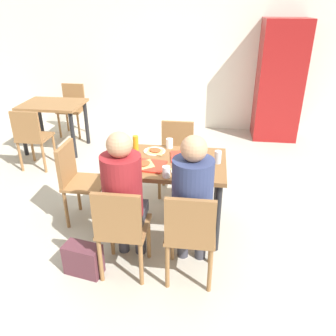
{
  "coord_description": "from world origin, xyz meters",
  "views": [
    {
      "loc": [
        0.39,
        -2.96,
        2.13
      ],
      "look_at": [
        0.0,
        0.0,
        0.67
      ],
      "focal_mm": 36.68,
      "sensor_mm": 36.0,
      "label": 1
    }
  ],
  "objects_px": {
    "background_chair_near": "(31,135)",
    "person_in_brown_jacket": "(192,196)",
    "pizza_slice_c": "(155,151)",
    "drink_fridge": "(279,81)",
    "plastic_cup_b": "(166,172)",
    "chair_near_right": "(190,232)",
    "handbag": "(83,259)",
    "soda_can": "(218,157)",
    "foil_bundle": "(119,155)",
    "background_chair_far": "(73,105)",
    "pizza_slice_d": "(181,169)",
    "main_table": "(168,171)",
    "pizza_slice_a": "(144,164)",
    "chair_left_end": "(77,177)",
    "paper_plate_near_edge": "(183,172)",
    "pizza_slice_b": "(188,155)",
    "background_table": "(53,111)",
    "paper_plate_center": "(155,151)",
    "chair_near_left": "(121,227)",
    "person_in_red": "(124,191)",
    "chair_far_side": "(176,152)",
    "tray_red_far": "(189,156)",
    "plastic_cup_a": "(169,143)",
    "condiment_bottle": "(136,143)"
  },
  "relations": [
    {
      "from": "background_chair_near",
      "to": "person_in_brown_jacket",
      "type": "bearing_deg",
      "value": -37.17
    },
    {
      "from": "pizza_slice_c",
      "to": "drink_fridge",
      "type": "distance_m",
      "value": 3.11
    },
    {
      "from": "plastic_cup_b",
      "to": "background_chair_near",
      "type": "distance_m",
      "value": 2.49
    },
    {
      "from": "chair_near_right",
      "to": "handbag",
      "type": "distance_m",
      "value": 0.98
    },
    {
      "from": "soda_can",
      "to": "foil_bundle",
      "type": "bearing_deg",
      "value": -177.65
    },
    {
      "from": "background_chair_far",
      "to": "pizza_slice_d",
      "type": "bearing_deg",
      "value": -52.13
    },
    {
      "from": "main_table",
      "to": "pizza_slice_a",
      "type": "height_order",
      "value": "pizza_slice_a"
    },
    {
      "from": "chair_left_end",
      "to": "paper_plate_near_edge",
      "type": "height_order",
      "value": "chair_left_end"
    },
    {
      "from": "pizza_slice_b",
      "to": "background_table",
      "type": "xyz_separation_m",
      "value": [
        -2.18,
        1.71,
        -0.15
      ]
    },
    {
      "from": "paper_plate_center",
      "to": "paper_plate_near_edge",
      "type": "xyz_separation_m",
      "value": [
        0.33,
        -0.43,
        0.0
      ]
    },
    {
      "from": "chair_near_left",
      "to": "chair_left_end",
      "type": "bearing_deg",
      "value": 130.6
    },
    {
      "from": "foil_bundle",
      "to": "person_in_red",
      "type": "bearing_deg",
      "value": -72.39
    },
    {
      "from": "chair_near_right",
      "to": "paper_plate_near_edge",
      "type": "height_order",
      "value": "chair_near_right"
    },
    {
      "from": "chair_far_side",
      "to": "paper_plate_center",
      "type": "xyz_separation_m",
      "value": [
        -0.17,
        -0.56,
        0.24
      ]
    },
    {
      "from": "tray_red_far",
      "to": "soda_can",
      "type": "xyz_separation_m",
      "value": [
        0.28,
        -0.1,
        0.05
      ]
    },
    {
      "from": "person_in_red",
      "to": "paper_plate_near_edge",
      "type": "height_order",
      "value": "person_in_red"
    },
    {
      "from": "chair_left_end",
      "to": "pizza_slice_d",
      "type": "relative_size",
      "value": 4.73
    },
    {
      "from": "pizza_slice_a",
      "to": "pizza_slice_c",
      "type": "relative_size",
      "value": 0.94
    },
    {
      "from": "plastic_cup_a",
      "to": "background_table",
      "type": "relative_size",
      "value": 0.11
    },
    {
      "from": "pizza_slice_b",
      "to": "pizza_slice_d",
      "type": "bearing_deg",
      "value": -98.62
    },
    {
      "from": "paper_plate_near_edge",
      "to": "chair_left_end",
      "type": "bearing_deg",
      "value": 169.08
    },
    {
      "from": "tray_red_far",
      "to": "pizza_slice_c",
      "type": "xyz_separation_m",
      "value": [
        -0.35,
        0.08,
        0.01
      ]
    },
    {
      "from": "person_in_brown_jacket",
      "to": "chair_near_left",
      "type": "bearing_deg",
      "value": -165.81
    },
    {
      "from": "plastic_cup_b",
      "to": "handbag",
      "type": "bearing_deg",
      "value": -145.03
    },
    {
      "from": "person_in_red",
      "to": "paper_plate_near_edge",
      "type": "xyz_separation_m",
      "value": [
        0.44,
        0.42,
        -0.0
      ]
    },
    {
      "from": "person_in_red",
      "to": "paper_plate_near_edge",
      "type": "bearing_deg",
      "value": 43.28
    },
    {
      "from": "pizza_slice_c",
      "to": "background_chair_far",
      "type": "bearing_deg",
      "value": 127.92
    },
    {
      "from": "person_in_red",
      "to": "handbag",
      "type": "relative_size",
      "value": 3.96
    },
    {
      "from": "background_chair_near",
      "to": "foil_bundle",
      "type": "bearing_deg",
      "value": -36.11
    },
    {
      "from": "pizza_slice_a",
      "to": "pizza_slice_d",
      "type": "xyz_separation_m",
      "value": [
        0.35,
        -0.04,
        -0.01
      ]
    },
    {
      "from": "paper_plate_near_edge",
      "to": "background_chair_far",
      "type": "bearing_deg",
      "value": 127.96
    },
    {
      "from": "handbag",
      "to": "background_chair_near",
      "type": "distance_m",
      "value": 2.36
    },
    {
      "from": "pizza_slice_b",
      "to": "background_chair_far",
      "type": "bearing_deg",
      "value": 131.79
    },
    {
      "from": "paper_plate_near_edge",
      "to": "foil_bundle",
      "type": "distance_m",
      "value": 0.67
    },
    {
      "from": "pizza_slice_a",
      "to": "condiment_bottle",
      "type": "xyz_separation_m",
      "value": [
        -0.15,
        0.36,
        0.06
      ]
    },
    {
      "from": "handbag",
      "to": "background_chair_far",
      "type": "relative_size",
      "value": 0.37
    },
    {
      "from": "chair_left_end",
      "to": "pizza_slice_a",
      "type": "height_order",
      "value": "chair_left_end"
    },
    {
      "from": "background_table",
      "to": "soda_can",
      "type": "bearing_deg",
      "value": -36.21
    },
    {
      "from": "person_in_brown_jacket",
      "to": "foil_bundle",
      "type": "distance_m",
      "value": 0.97
    },
    {
      "from": "plastic_cup_b",
      "to": "condiment_bottle",
      "type": "height_order",
      "value": "condiment_bottle"
    },
    {
      "from": "foil_bundle",
      "to": "background_table",
      "type": "distance_m",
      "value": 2.4
    },
    {
      "from": "chair_far_side",
      "to": "condiment_bottle",
      "type": "height_order",
      "value": "condiment_bottle"
    },
    {
      "from": "paper_plate_near_edge",
      "to": "foil_bundle",
      "type": "bearing_deg",
      "value": 163.1
    },
    {
      "from": "pizza_slice_b",
      "to": "condiment_bottle",
      "type": "height_order",
      "value": "condiment_bottle"
    },
    {
      "from": "pizza_slice_d",
      "to": "main_table",
      "type": "bearing_deg",
      "value": 126.63
    },
    {
      "from": "tray_red_far",
      "to": "paper_plate_near_edge",
      "type": "xyz_separation_m",
      "value": [
        -0.03,
        -0.33,
        -0.0
      ]
    },
    {
      "from": "pizza_slice_c",
      "to": "soda_can",
      "type": "distance_m",
      "value": 0.66
    },
    {
      "from": "tray_red_far",
      "to": "background_chair_near",
      "type": "xyz_separation_m",
      "value": [
        -2.19,
        0.98,
        -0.25
      ]
    },
    {
      "from": "paper_plate_center",
      "to": "soda_can",
      "type": "xyz_separation_m",
      "value": [
        0.64,
        -0.19,
        0.06
      ]
    },
    {
      "from": "pizza_slice_d",
      "to": "pizza_slice_c",
      "type": "bearing_deg",
      "value": 127.59
    }
  ]
}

